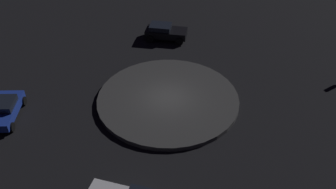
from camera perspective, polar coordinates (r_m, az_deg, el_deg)
name	(u,v)px	position (r m, az deg, el deg)	size (l,w,h in m)	color
ground_plane	(168,101)	(28.19, 0.00, -0.96)	(118.22, 118.22, 0.00)	black
roundabout_island	(168,99)	(28.09, 0.00, -0.70)	(10.53, 10.53, 0.33)	#383838
car_blue	(4,109)	(28.71, -23.58, -2.07)	(4.34, 3.33, 1.35)	#1E38A5
car_black	(165,32)	(35.71, -0.46, 9.48)	(3.64, 4.09, 1.46)	black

